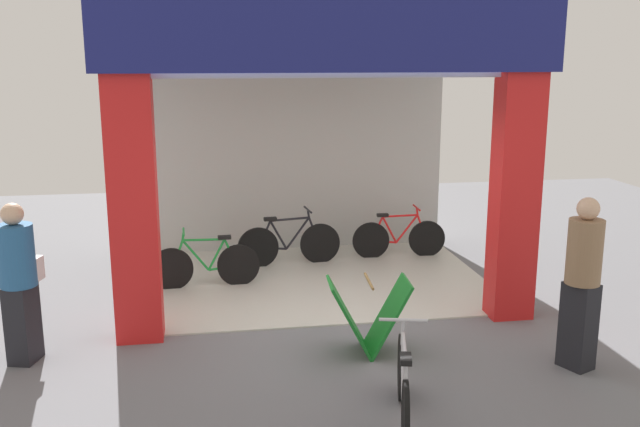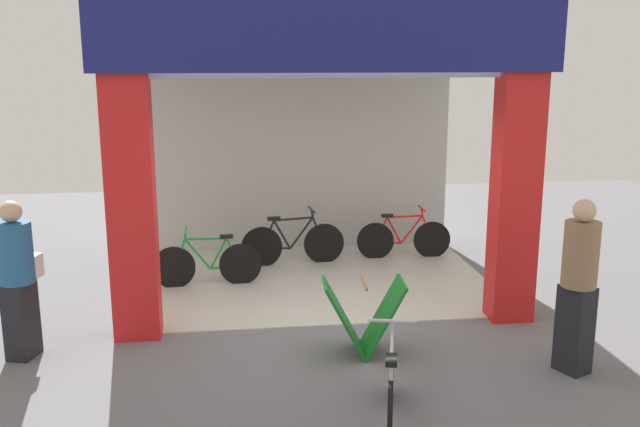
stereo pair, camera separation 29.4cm
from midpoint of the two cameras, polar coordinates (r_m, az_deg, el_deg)
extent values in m
plane|color=slate|center=(8.22, -0.06, -9.17)|extent=(17.61, 17.61, 0.00)
cube|color=beige|center=(9.84, -1.68, -5.40)|extent=(4.81, 3.47, 0.02)
cube|color=#B7B7B2|center=(11.19, -2.90, 4.37)|extent=(4.81, 0.12, 2.89)
cube|color=red|center=(7.76, -15.95, 0.18)|extent=(0.50, 0.36, 2.89)
cube|color=red|center=(8.41, 14.59, 1.20)|extent=(0.50, 0.36, 2.89)
cube|color=navy|center=(7.49, 0.13, 14.69)|extent=(5.01, 0.20, 0.86)
cube|color=silver|center=(9.35, -1.79, 11.46)|extent=(4.81, 3.47, 0.06)
cylinder|color=black|center=(10.81, 3.38, -2.22)|extent=(0.57, 0.06, 0.57)
cylinder|color=black|center=(11.00, 7.93, -2.06)|extent=(0.57, 0.06, 0.57)
cylinder|color=red|center=(10.85, 4.46, -2.29)|extent=(0.39, 0.05, 0.07)
cylinder|color=red|center=(10.82, 4.89, -1.33)|extent=(0.25, 0.04, 0.43)
cylinder|color=red|center=(10.88, 6.31, -1.24)|extent=(0.35, 0.05, 0.45)
cylinder|color=red|center=(10.80, 5.76, -0.19)|extent=(0.55, 0.05, 0.05)
cylinder|color=red|center=(10.78, 3.90, -1.25)|extent=(0.19, 0.04, 0.38)
cylinder|color=red|center=(10.93, 7.51, -1.10)|extent=(0.17, 0.04, 0.40)
cylinder|color=red|center=(10.85, 7.14, 0.18)|extent=(0.05, 0.03, 0.12)
cylinder|color=red|center=(10.84, 7.10, 0.47)|extent=(0.04, 0.40, 0.03)
cube|color=black|center=(10.74, 4.34, -0.14)|extent=(0.18, 0.09, 0.04)
cylinder|color=black|center=(10.37, -5.87, -2.80)|extent=(0.61, 0.10, 0.61)
cylinder|color=black|center=(10.55, -0.79, -2.46)|extent=(0.61, 0.10, 0.61)
cylinder|color=black|center=(10.41, -4.66, -2.84)|extent=(0.41, 0.07, 0.08)
cylinder|color=black|center=(10.37, -4.21, -1.75)|extent=(0.27, 0.06, 0.46)
cylinder|color=black|center=(10.43, -2.63, -1.61)|extent=(0.38, 0.07, 0.48)
cylinder|color=black|center=(10.35, -3.29, -0.47)|extent=(0.59, 0.09, 0.05)
cylinder|color=black|center=(10.33, -5.33, -1.70)|extent=(0.20, 0.05, 0.41)
cylinder|color=black|center=(10.47, -1.30, -1.41)|extent=(0.19, 0.05, 0.42)
cylinder|color=black|center=(10.39, -1.76, -0.01)|extent=(0.05, 0.04, 0.13)
cylinder|color=black|center=(10.38, -1.81, 0.32)|extent=(0.07, 0.43, 0.03)
cube|color=black|center=(10.29, -4.88, -0.45)|extent=(0.19, 0.11, 0.05)
cylinder|color=black|center=(9.61, -7.52, -4.20)|extent=(0.58, 0.06, 0.58)
cylinder|color=black|center=(9.60, -12.84, -4.44)|extent=(0.58, 0.06, 0.58)
cylinder|color=#198C33|center=(9.61, -8.77, -4.38)|extent=(0.39, 0.05, 0.07)
cylinder|color=#198C33|center=(9.55, -9.29, -3.33)|extent=(0.25, 0.04, 0.43)
cylinder|color=#198C33|center=(9.54, -10.94, -3.36)|extent=(0.35, 0.05, 0.45)
cylinder|color=#198C33|center=(9.49, -10.32, -2.12)|extent=(0.55, 0.05, 0.05)
cylinder|color=#198C33|center=(9.55, -8.14, -3.15)|extent=(0.19, 0.04, 0.39)
cylinder|color=#198C33|center=(9.54, -12.37, -3.30)|extent=(0.17, 0.04, 0.40)
cylinder|color=#198C33|center=(9.47, -11.95, -1.81)|extent=(0.05, 0.03, 0.12)
cylinder|color=#198C33|center=(9.46, -11.91, -1.47)|extent=(0.05, 0.40, 0.03)
cube|color=black|center=(9.50, -8.66, -1.93)|extent=(0.18, 0.09, 0.04)
cylinder|color=black|center=(5.70, 5.43, -16.32)|extent=(0.18, 0.60, 0.60)
cylinder|color=black|center=(6.53, 5.29, -12.36)|extent=(0.18, 0.60, 0.60)
cylinder|color=silver|center=(5.90, 5.39, -15.48)|extent=(0.13, 0.40, 0.08)
cylinder|color=silver|center=(5.89, 5.42, -13.41)|extent=(0.09, 0.26, 0.45)
cylinder|color=silver|center=(6.15, 5.37, -12.17)|extent=(0.12, 0.37, 0.47)
cylinder|color=silver|center=(5.95, 5.44, -10.73)|extent=(0.17, 0.57, 0.05)
cylinder|color=silver|center=(5.70, 5.46, -14.10)|extent=(0.08, 0.20, 0.41)
cylinder|color=silver|center=(6.36, 5.34, -11.05)|extent=(0.07, 0.18, 0.42)
cylinder|color=silver|center=(6.18, 5.40, -9.12)|extent=(0.04, 0.06, 0.13)
cylinder|color=silver|center=(6.15, 5.42, -8.63)|extent=(0.42, 0.13, 0.03)
cube|color=black|center=(5.68, 5.49, -11.70)|extent=(0.13, 0.20, 0.05)
cube|color=#197226|center=(7.40, 1.22, -8.47)|extent=(0.47, 0.54, 0.80)
cube|color=#197226|center=(7.45, 4.39, -8.34)|extent=(0.47, 0.54, 0.80)
cylinder|color=olive|center=(7.29, 2.84, -5.53)|extent=(0.06, 0.51, 0.03)
cube|color=black|center=(7.87, -24.01, -8.19)|extent=(0.32, 0.37, 0.81)
cylinder|color=#26598C|center=(7.66, -24.49, -3.14)|extent=(0.44, 0.44, 0.63)
sphere|color=#D8AD8C|center=(7.56, -24.79, -0.03)|extent=(0.22, 0.22, 0.22)
cube|color=white|center=(7.97, -23.24, -4.18)|extent=(0.18, 0.24, 0.25)
cube|color=black|center=(7.46, 19.20, -8.62)|extent=(0.34, 0.38, 0.88)
cylinder|color=#8C6B4C|center=(7.23, 19.64, -2.96)|extent=(0.45, 0.45, 0.64)
sphere|color=#D8AD8C|center=(7.13, 19.89, 0.37)|extent=(0.22, 0.22, 0.22)
camera|label=1|loc=(0.15, -90.97, -0.22)|focal=39.35mm
camera|label=2|loc=(0.15, 89.03, 0.22)|focal=39.35mm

